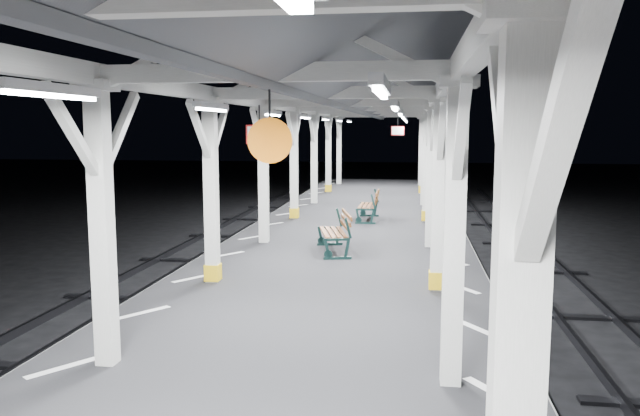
# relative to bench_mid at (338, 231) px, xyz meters

# --- Properties ---
(ground) EXTENTS (120.00, 120.00, 0.00)m
(ground) POSITION_rel_bench_mid_xyz_m (0.07, -5.04, -1.48)
(ground) COLOR black
(ground) RESTS_ON ground
(platform) EXTENTS (6.00, 50.00, 1.00)m
(platform) POSITION_rel_bench_mid_xyz_m (0.07, -5.04, -0.98)
(platform) COLOR black
(platform) RESTS_ON ground
(hazard_stripes_left) EXTENTS (1.00, 48.00, 0.01)m
(hazard_stripes_left) POSITION_rel_bench_mid_xyz_m (-2.38, -5.04, -0.48)
(hazard_stripes_left) COLOR silver
(hazard_stripes_left) RESTS_ON platform
(hazard_stripes_right) EXTENTS (1.00, 48.00, 0.01)m
(hazard_stripes_right) POSITION_rel_bench_mid_xyz_m (2.52, -5.04, -0.48)
(hazard_stripes_right) COLOR silver
(hazard_stripes_right) RESTS_ON platform
(canopy) EXTENTS (5.40, 49.00, 4.65)m
(canopy) POSITION_rel_bench_mid_xyz_m (0.07, -5.06, 3.08)
(canopy) COLOR silver
(canopy) RESTS_ON platform
(bench_mid) EXTENTS (0.98, 1.77, 0.91)m
(bench_mid) POSITION_rel_bench_mid_xyz_m (0.00, 0.00, 0.00)
(bench_mid) COLOR #132D2B
(bench_mid) RESTS_ON platform
(bench_far) EXTENTS (0.62, 1.65, 0.89)m
(bench_far) POSITION_rel_bench_mid_xyz_m (0.42, 4.98, -0.01)
(bench_far) COLOR #132D2B
(bench_far) RESTS_ON platform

